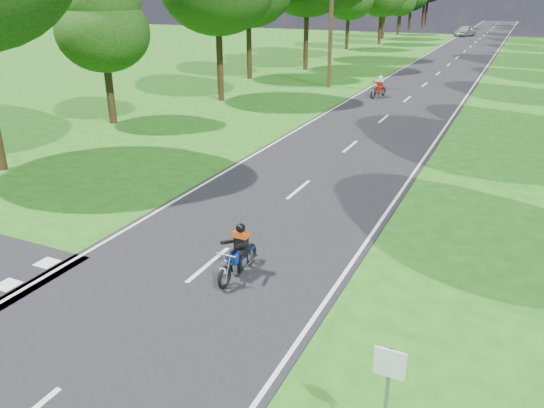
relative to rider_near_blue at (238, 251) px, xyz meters
The scene contains 8 objects.
ground 2.19m from the rider_near_blue, 116.99° to the right, with size 160.00×160.00×0.00m, color #205212.
main_road 48.16m from the rider_near_blue, 91.13° to the left, with size 7.00×140.00×0.02m, color black.
road_markings 46.29m from the rider_near_blue, 91.34° to the left, with size 7.40×140.00×0.01m.
telegraph_pole 27.26m from the rider_near_blue, 104.88° to the left, with size 1.20×0.26×8.00m.
road_sign 6.01m from the rider_near_blue, 40.36° to the right, with size 0.45×0.07×2.00m.
rider_near_blue is the anchor object (origin of this frame).
rider_far_red 24.15m from the rider_near_blue, 96.67° to the left, with size 0.54×1.63×1.36m, color #9D1D0C, non-canonical shape.
distant_car 75.44m from the rider_near_blue, 92.54° to the left, with size 1.80×4.46×1.52m, color #AFB2B6.
Camera 1 is at (6.56, -8.11, 6.57)m, focal length 35.00 mm.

